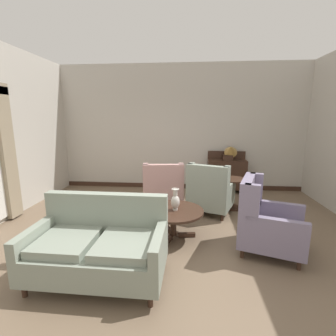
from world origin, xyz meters
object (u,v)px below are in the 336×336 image
Objects in this scene: armchair_near_window at (210,193)px; sideboard at (227,174)px; porcelain_vase at (175,201)px; armchair_far_left at (265,222)px; gramophone at (230,151)px; coffee_table at (174,214)px; settee at (99,246)px; armchair_near_sideboard at (163,189)px; side_table at (233,190)px.

sideboard is at bearing -88.12° from armchair_near_window.
armchair_far_left reaches higher than porcelain_vase.
gramophone is (0.60, 1.48, 0.66)m from armchair_near_window.
sideboard reaches higher than coffee_table.
settee is 2.66m from armchair_near_window.
coffee_table is at bearing 96.07° from armchair_near_sideboard.
porcelain_vase is 0.53× the size of side_table.
armchair_near_window is (0.67, 1.09, 0.04)m from coffee_table.
armchair_near_sideboard is 1.02m from armchair_near_window.
gramophone is at bearing 85.47° from side_table.
coffee_table is 2.92m from sideboard.
sideboard is (0.04, 1.23, 0.08)m from side_table.
side_table is (1.49, 0.07, -0.02)m from armchair_near_sideboard.
armchair_near_sideboard is (-0.34, 1.35, -0.20)m from porcelain_vase.
armchair_far_left is 1.02× the size of armchair_near_window.
armchair_far_left is at bearing 128.51° from armchair_near_sideboard.
armchair_near_window is at bearing 59.46° from porcelain_vase.
armchair_far_left is 1.63× the size of side_table.
armchair_far_left is at bearing -87.23° from sideboard.
armchair_far_left is 1.02× the size of sideboard.
sideboard is at bearing 65.82° from porcelain_vase.
armchair_near_window is at bearing 45.03° from armchair_far_left.
armchair_near_sideboard is at bearing 104.13° from porcelain_vase.
armchair_near_window is at bearing 158.27° from armchair_near_sideboard.
armchair_near_sideboard reaches higher than side_table.
coffee_table is 1.94× the size of gramophone.
coffee_table is 2.74× the size of porcelain_vase.
side_table is (-0.19, 1.71, -0.04)m from armchair_far_left.
settee is at bearing 76.72° from armchair_near_window.
settee is 1.49× the size of armchair_far_left.
armchair_near_window reaches higher than settee.
sideboard is (1.19, 2.66, -0.14)m from porcelain_vase.
armchair_near_sideboard is at bearing 78.74° from settee.
gramophone is (1.58, 1.22, 0.67)m from armchair_near_sideboard.
sideboard is at bearing 88.01° from side_table.
armchair_near_sideboard is (0.52, 2.45, 0.02)m from settee.
coffee_table is 0.91× the size of armchair_near_window.
gramophone is (0.09, 1.14, 0.70)m from side_table.
settee is at bearing 70.89° from armchair_near_sideboard.
porcelain_vase is 1.84m from side_table.
settee reaches higher than side_table.
coffee_table is at bearing 96.45° from armchair_far_left.
armchair_near_sideboard is 1.52× the size of side_table.
gramophone is at bearing 20.39° from armchair_far_left.
gramophone is at bearing -149.42° from armchair_near_sideboard.
settee is 2.51m from armchair_near_sideboard.
side_table is 1.24m from sideboard.
armchair_far_left is (2.20, 0.81, 0.04)m from settee.
settee is (-0.86, -1.10, -0.23)m from porcelain_vase.
armchair_near_sideboard is at bearing -177.14° from side_table.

